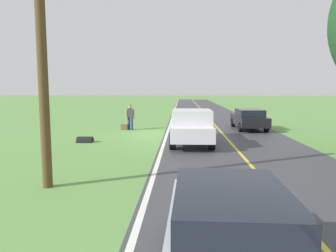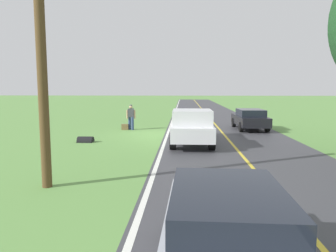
{
  "view_description": "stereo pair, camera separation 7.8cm",
  "coord_description": "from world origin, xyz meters",
  "px_view_note": "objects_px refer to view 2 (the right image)",
  "views": [
    {
      "loc": [
        -1.86,
        19.84,
        2.86
      ],
      "look_at": [
        -1.3,
        6.64,
        1.29
      ],
      "focal_mm": 34.24,
      "sensor_mm": 36.0,
      "label": 1
    },
    {
      "loc": [
        -1.94,
        19.84,
        2.86
      ],
      "look_at": [
        -1.3,
        6.64,
        1.29
      ],
      "focal_mm": 34.24,
      "sensor_mm": 36.0,
      "label": 2
    }
  ],
  "objects_px": {
    "sedan_near_oncoming": "(250,119)",
    "sedan_ahead_same_lane": "(228,236)",
    "suitcase_carried": "(125,127)",
    "pickup_truck_passing": "(192,125)",
    "hitchhiker_walking": "(131,115)",
    "utility_pole_roadside": "(42,60)"
  },
  "relations": [
    {
      "from": "sedan_near_oncoming",
      "to": "sedan_ahead_same_lane",
      "type": "relative_size",
      "value": 1.0
    },
    {
      "from": "suitcase_carried",
      "to": "pickup_truck_passing",
      "type": "relative_size",
      "value": 0.09
    },
    {
      "from": "pickup_truck_passing",
      "to": "sedan_near_oncoming",
      "type": "relative_size",
      "value": 1.22
    },
    {
      "from": "sedan_ahead_same_lane",
      "to": "pickup_truck_passing",
      "type": "bearing_deg",
      "value": -88.85
    },
    {
      "from": "hitchhiker_walking",
      "to": "pickup_truck_passing",
      "type": "distance_m",
      "value": 6.87
    },
    {
      "from": "hitchhiker_walking",
      "to": "suitcase_carried",
      "type": "bearing_deg",
      "value": 14.65
    },
    {
      "from": "pickup_truck_passing",
      "to": "utility_pole_roadside",
      "type": "relative_size",
      "value": 0.74
    },
    {
      "from": "hitchhiker_walking",
      "to": "utility_pole_roadside",
      "type": "bearing_deg",
      "value": 88.44
    },
    {
      "from": "pickup_truck_passing",
      "to": "utility_pole_roadside",
      "type": "distance_m",
      "value": 8.93
    },
    {
      "from": "suitcase_carried",
      "to": "sedan_near_oncoming",
      "type": "relative_size",
      "value": 0.1
    },
    {
      "from": "pickup_truck_passing",
      "to": "sedan_ahead_same_lane",
      "type": "xyz_separation_m",
      "value": [
        -0.24,
        11.79,
        -0.21
      ]
    },
    {
      "from": "sedan_ahead_same_lane",
      "to": "utility_pole_roadside",
      "type": "bearing_deg",
      "value": -44.19
    },
    {
      "from": "sedan_near_oncoming",
      "to": "utility_pole_roadside",
      "type": "distance_m",
      "value": 16.17
    },
    {
      "from": "hitchhiker_walking",
      "to": "pickup_truck_passing",
      "type": "xyz_separation_m",
      "value": [
        -4.02,
        5.57,
        -0.01
      ]
    },
    {
      "from": "pickup_truck_passing",
      "to": "utility_pole_roadside",
      "type": "height_order",
      "value": "utility_pole_roadside"
    },
    {
      "from": "sedan_ahead_same_lane",
      "to": "utility_pole_roadside",
      "type": "xyz_separation_m",
      "value": [
        4.61,
        -4.48,
        2.89
      ]
    },
    {
      "from": "suitcase_carried",
      "to": "pickup_truck_passing",
      "type": "xyz_separation_m",
      "value": [
        -4.43,
        5.46,
        0.77
      ]
    },
    {
      "from": "sedan_near_oncoming",
      "to": "hitchhiker_walking",
      "type": "bearing_deg",
      "value": 3.79
    },
    {
      "from": "pickup_truck_passing",
      "to": "sedan_near_oncoming",
      "type": "distance_m",
      "value": 7.41
    },
    {
      "from": "hitchhiker_walking",
      "to": "utility_pole_roadside",
      "type": "height_order",
      "value": "utility_pole_roadside"
    },
    {
      "from": "hitchhiker_walking",
      "to": "utility_pole_roadside",
      "type": "xyz_separation_m",
      "value": [
        0.35,
        12.88,
        2.66
      ]
    },
    {
      "from": "pickup_truck_passing",
      "to": "sedan_near_oncoming",
      "type": "xyz_separation_m",
      "value": [
        -4.18,
        -6.11,
        -0.21
      ]
    }
  ]
}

